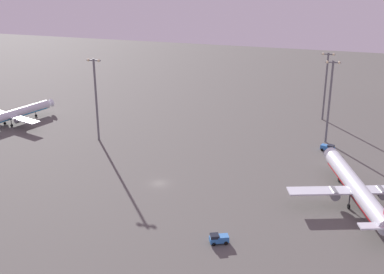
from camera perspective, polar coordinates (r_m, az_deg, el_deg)
The scene contains 8 objects.
ground_plane at distance 139.05m, azimuth -3.71°, elevation -5.22°, with size 416.00×416.00×0.00m, color #56544F.
airplane_mid_apron at distance 132.49m, azimuth 18.06°, elevation -5.56°, with size 34.18×43.45×11.44m.
airplane_taxiway_distant at distance 194.28m, azimuth -19.66°, elevation 2.33°, with size 27.97×35.55×9.39m.
cargo_loader at distance 112.14m, azimuth 3.01°, elevation -11.34°, with size 4.58×3.48×2.25m.
maintenance_van at distance 165.28m, azimuth 15.03°, elevation -1.16°, with size 4.56×3.24×2.25m.
apron_light_west at distance 168.40m, azimuth 15.24°, elevation 4.38°, with size 4.80×0.90×27.30m.
apron_light_central at distance 191.78m, azimuth 14.81°, elevation 6.02°, with size 4.80×0.90×25.16m.
apron_light_east at distance 167.53m, azimuth -10.76°, elevation 4.70°, with size 4.80×0.90×27.47m.
Camera 1 is at (43.08, -117.59, 60.41)m, focal length 47.44 mm.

